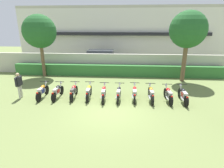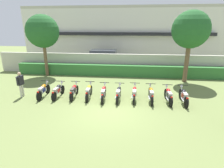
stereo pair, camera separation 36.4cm
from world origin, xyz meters
name	(u,v)px [view 2 (the right image)]	position (x,y,z in m)	size (l,w,h in m)	color
ground	(108,111)	(0.00, 0.00, 0.00)	(60.00, 60.00, 0.00)	olive
building	(124,34)	(0.00, 16.22, 3.30)	(24.54, 6.50, 6.59)	silver
compound_wall	(119,64)	(0.00, 7.86, 0.94)	(23.31, 0.30, 1.89)	#BCB7A8
hedge_row	(118,70)	(0.00, 7.16, 0.50)	(18.65, 0.70, 1.01)	#337033
parked_car	(105,59)	(-1.73, 10.55, 0.94)	(4.52, 2.10, 1.89)	silver
tree_near_inspector	(43,32)	(-6.50, 6.62, 3.88)	(2.79, 2.79, 5.30)	brown
tree_far_side	(191,30)	(5.50, 6.03, 4.04)	(2.81, 2.81, 5.49)	brown
motorcycle_in_row_0	(43,90)	(-4.35, 1.54, 0.45)	(0.60, 1.85, 0.96)	black
motorcycle_in_row_1	(58,91)	(-3.40, 1.60, 0.44)	(0.60, 1.83, 0.94)	black
motorcycle_in_row_2	(74,91)	(-2.38, 1.67, 0.44)	(0.60, 1.84, 0.95)	black
motorcycle_in_row_3	(89,91)	(-1.42, 1.66, 0.45)	(0.60, 1.90, 0.96)	black
motorcycle_in_row_4	(104,93)	(-0.47, 1.52, 0.45)	(0.60, 1.96, 0.96)	black
motorcycle_in_row_5	(119,93)	(0.44, 1.57, 0.45)	(0.60, 1.90, 0.95)	black
motorcycle_in_row_6	(134,93)	(1.39, 1.68, 0.45)	(0.60, 1.92, 0.96)	black
motorcycle_in_row_7	(151,94)	(2.38, 1.58, 0.46)	(0.60, 1.93, 0.97)	black
motorcycle_in_row_8	(168,95)	(3.39, 1.56, 0.45)	(0.60, 1.86, 0.96)	black
motorcycle_in_row_9	(184,96)	(4.25, 1.51, 0.45)	(0.60, 1.94, 0.97)	black
inspector_person	(20,82)	(-5.75, 1.46, 0.95)	(0.22, 0.66, 1.61)	beige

